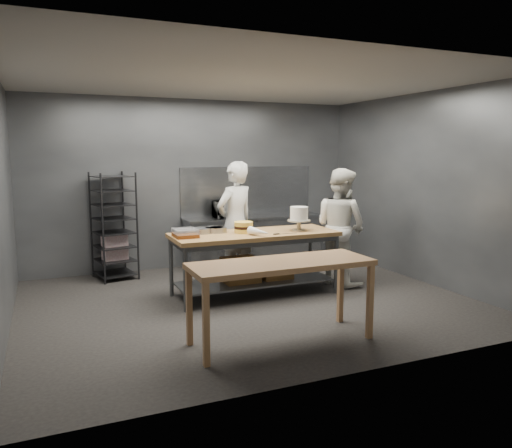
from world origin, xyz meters
The scene contains 16 objects.
ground centered at (0.00, 0.00, 0.00)m, with size 6.00×6.00×0.00m, color black.
back_wall centered at (0.00, 2.50, 1.50)m, with size 6.00×0.04×3.00m, color #4C4F54.
work_table centered at (0.23, 0.31, 0.57)m, with size 2.40×0.90×0.92m.
near_counter centered at (-0.23, -1.50, 0.81)m, with size 2.00×0.70×0.90m.
back_counter centered at (1.00, 2.18, 0.45)m, with size 2.60×0.60×0.90m.
splashback_panel centered at (1.00, 2.48, 1.35)m, with size 2.60×0.02×0.90m, color slate.
speed_rack centered at (-1.52, 2.10, 0.86)m, with size 0.72×0.76×1.75m.
chef_behind centered at (0.20, 1.04, 0.96)m, with size 0.70×0.46×1.93m, color silver.
chef_right centered at (1.71, 0.37, 0.91)m, with size 0.89×0.69×1.82m, color white.
microwave centered at (0.52, 2.18, 1.05)m, with size 0.54×0.37×0.30m, color black.
frosted_cake_stand centered at (0.89, 0.21, 1.15)m, with size 0.34×0.34×0.35m.
layer_cake centered at (0.07, 0.35, 1.00)m, with size 0.27×0.27×0.16m.
cake_pans centered at (-0.47, 0.53, 0.96)m, with size 0.77×0.32×0.07m.
piping_bag centered at (0.16, -0.02, 0.98)m, with size 0.12×0.12×0.38m, color white.
offset_spatula centered at (0.52, 0.01, 0.93)m, with size 0.36×0.02×0.02m.
pastry_clamshells centered at (-0.80, 0.32, 0.98)m, with size 0.31×0.38×0.11m.
Camera 1 is at (-2.55, -6.23, 2.06)m, focal length 35.00 mm.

